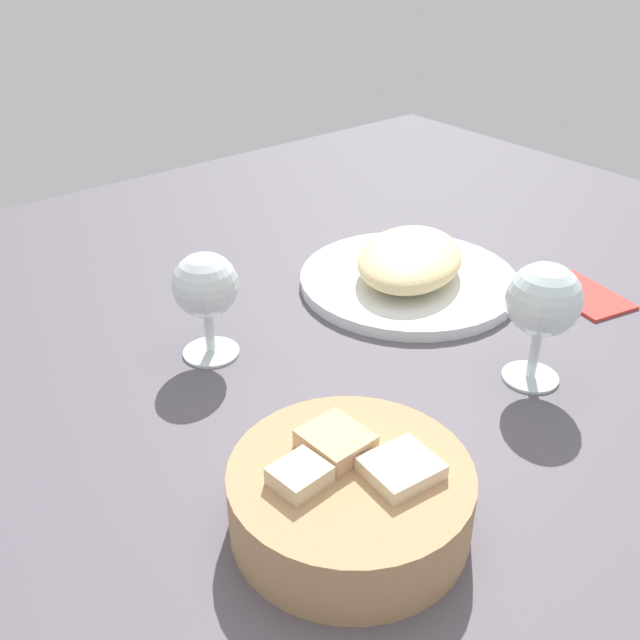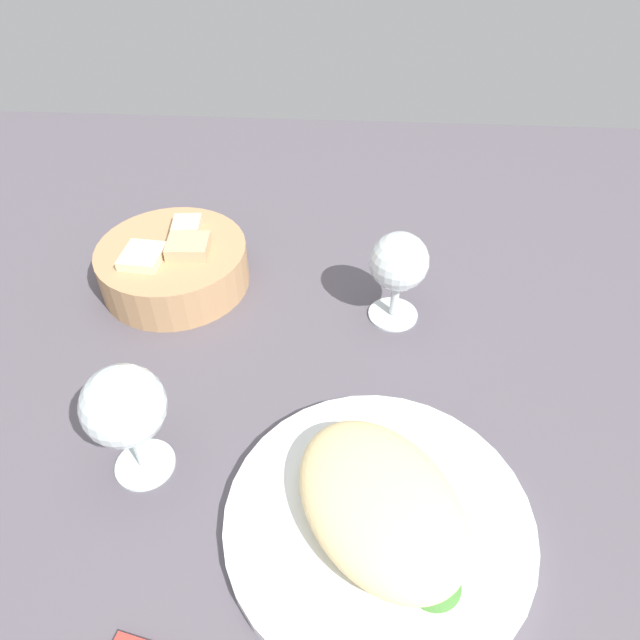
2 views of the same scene
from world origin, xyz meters
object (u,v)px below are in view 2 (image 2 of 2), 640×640
wine_glass_near (399,266)px  plate (378,521)px  bread_basket (174,265)px  wine_glass_far (125,409)px

wine_glass_near → plate: bearing=175.6°
bread_basket → wine_glass_far: size_ratio=1.46×
wine_glass_far → wine_glass_near: bearing=-46.8°
plate → wine_glass_far: (4.62, 22.19, 7.96)cm
bread_basket → plate: bearing=-141.0°
plate → wine_glass_near: size_ratio=2.31×
wine_glass_near → wine_glass_far: wine_glass_far is taller
wine_glass_near → wine_glass_far: 33.33cm
bread_basket → wine_glass_far: (-27.23, -3.59, 5.66)cm
bread_basket → wine_glass_near: wine_glass_near is taller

